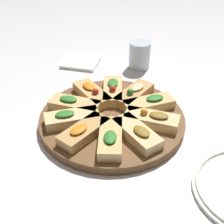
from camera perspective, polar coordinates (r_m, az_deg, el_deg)
ground_plane at (r=0.90m, az=-0.00°, el=-1.98°), size 3.00×3.00×0.00m
serving_board at (r=0.89m, az=-0.00°, el=-1.36°), size 0.41×0.41×0.02m
focaccia_slice_0 at (r=0.81m, az=-5.18°, el=-3.56°), size 0.09×0.16×0.04m
focaccia_slice_1 at (r=0.78m, az=-0.28°, el=-4.77°), size 0.11×0.16×0.04m
focaccia_slice_2 at (r=0.80m, az=4.61°, el=-3.86°), size 0.16×0.13×0.04m
focaccia_slice_3 at (r=0.85m, az=7.29°, el=-1.30°), size 0.15×0.07×0.04m
focaccia_slice_4 at (r=0.91m, az=6.79°, el=1.46°), size 0.15×0.14×0.04m
focaccia_slice_5 at (r=0.95m, az=4.06°, el=3.28°), size 0.09×0.16×0.04m
focaccia_slice_6 at (r=0.97m, az=0.13°, el=3.98°), size 0.11×0.16×0.04m
focaccia_slice_7 at (r=0.96m, az=-3.70°, el=3.41°), size 0.15×0.13×0.04m
focaccia_slice_8 at (r=0.91m, az=-6.92°, el=1.30°), size 0.15×0.08×0.04m
focaccia_slice_9 at (r=0.86m, az=-7.41°, el=-1.12°), size 0.15×0.14×0.04m
water_glass at (r=1.18m, az=5.07°, el=10.33°), size 0.08×0.08×0.10m
napkin_stack at (r=1.22m, az=-5.72°, el=8.96°), size 0.15×0.14×0.01m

